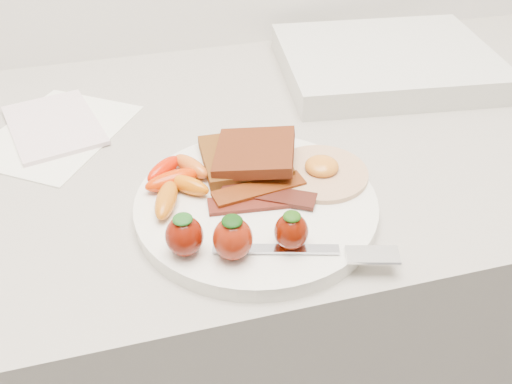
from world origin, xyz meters
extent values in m
cube|color=gray|center=(0.00, 1.70, 0.45)|extent=(2.00, 0.60, 0.90)
cylinder|color=white|center=(0.01, 1.55, 0.91)|extent=(0.27, 0.27, 0.02)
cube|color=#472405|center=(0.01, 1.62, 0.93)|extent=(0.10, 0.10, 0.01)
cube|color=#3B170B|center=(0.02, 1.61, 0.94)|extent=(0.12, 0.12, 0.02)
cylinder|color=beige|center=(0.09, 1.57, 0.92)|extent=(0.15, 0.15, 0.01)
ellipsoid|color=orange|center=(0.09, 1.57, 0.93)|extent=(0.05, 0.05, 0.02)
cube|color=black|center=(0.00, 1.54, 0.92)|extent=(0.11, 0.04, 0.00)
cube|color=black|center=(0.02, 1.55, 0.92)|extent=(0.11, 0.08, 0.00)
cube|color=#411303|center=(0.01, 1.56, 0.92)|extent=(0.11, 0.04, 0.00)
ellipsoid|color=#CB2D00|center=(-0.08, 1.59, 0.93)|extent=(0.07, 0.04, 0.02)
ellipsoid|color=#CF6106|center=(-0.06, 1.58, 0.93)|extent=(0.05, 0.05, 0.02)
ellipsoid|color=#BA5B0D|center=(-0.09, 1.56, 0.93)|extent=(0.04, 0.07, 0.02)
ellipsoid|color=#D05B19|center=(-0.05, 1.61, 0.93)|extent=(0.04, 0.06, 0.02)
ellipsoid|color=red|center=(-0.09, 1.62, 0.93)|extent=(0.05, 0.05, 0.02)
ellipsoid|color=#5F0E03|center=(-0.08, 1.48, 0.94)|extent=(0.04, 0.04, 0.04)
ellipsoid|color=#194E16|center=(-0.08, 1.48, 0.96)|extent=(0.02, 0.02, 0.01)
ellipsoid|color=maroon|center=(-0.04, 1.47, 0.94)|extent=(0.04, 0.04, 0.04)
ellipsoid|color=black|center=(-0.04, 1.47, 0.96)|extent=(0.02, 0.02, 0.01)
ellipsoid|color=#530D01|center=(0.02, 1.47, 0.94)|extent=(0.03, 0.03, 0.04)
ellipsoid|color=#1B460B|center=(0.02, 1.47, 0.96)|extent=(0.02, 0.02, 0.01)
cube|color=silver|center=(0.00, 1.46, 0.92)|extent=(0.12, 0.05, 0.00)
cube|color=white|center=(0.09, 1.43, 0.92)|extent=(0.06, 0.04, 0.00)
cube|color=white|center=(-0.21, 1.78, 0.90)|extent=(0.24, 0.26, 0.00)
cube|color=silver|center=(-0.21, 1.79, 0.91)|extent=(0.15, 0.18, 0.01)
cube|color=beige|center=(0.30, 1.83, 0.92)|extent=(0.35, 0.30, 0.04)
camera|label=1|loc=(-0.12, 1.07, 1.31)|focal=40.00mm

